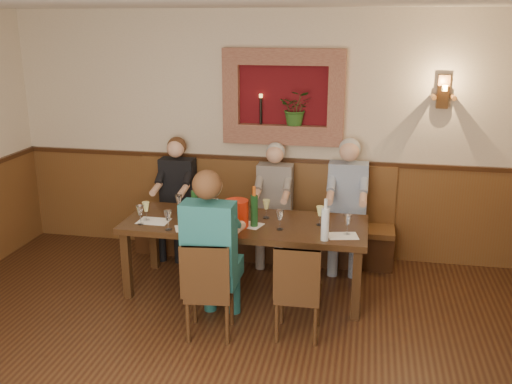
{
  "coord_description": "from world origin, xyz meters",
  "views": [
    {
      "loc": [
        1.14,
        -3.36,
        2.65
      ],
      "look_at": [
        0.1,
        1.9,
        1.05
      ],
      "focal_mm": 40.0,
      "sensor_mm": 36.0,
      "label": 1
    }
  ],
  "objects_px": {
    "wine_bottle_green_b": "(195,203)",
    "water_bottle": "(325,223)",
    "person_chair_front": "(212,264)",
    "bench": "(262,229)",
    "person_bench_right": "(346,215)",
    "chair_near_right": "(298,309)",
    "spittoon_bucket": "(237,213)",
    "dining_table": "(245,229)",
    "chair_near_left": "(210,308)",
    "person_bench_left": "(176,207)",
    "wine_bottle_green_a": "(254,210)",
    "person_bench_mid": "(274,214)"
  },
  "relations": [
    {
      "from": "water_bottle",
      "to": "chair_near_left",
      "type": "bearing_deg",
      "value": -149.43
    },
    {
      "from": "chair_near_right",
      "to": "person_bench_left",
      "type": "relative_size",
      "value": 0.63
    },
    {
      "from": "spittoon_bucket",
      "to": "wine_bottle_green_b",
      "type": "bearing_deg",
      "value": 158.72
    },
    {
      "from": "person_bench_left",
      "to": "person_bench_right",
      "type": "xyz_separation_m",
      "value": [
        1.97,
        -0.0,
        0.03
      ]
    },
    {
      "from": "person_bench_mid",
      "to": "person_bench_right",
      "type": "distance_m",
      "value": 0.82
    },
    {
      "from": "dining_table",
      "to": "spittoon_bucket",
      "type": "relative_size",
      "value": 9.14
    },
    {
      "from": "bench",
      "to": "person_bench_right",
      "type": "distance_m",
      "value": 1.01
    },
    {
      "from": "person_chair_front",
      "to": "water_bottle",
      "type": "relative_size",
      "value": 3.83
    },
    {
      "from": "person_bench_mid",
      "to": "wine_bottle_green_a",
      "type": "height_order",
      "value": "person_bench_mid"
    },
    {
      "from": "wine_bottle_green_a",
      "to": "chair_near_left",
      "type": "bearing_deg",
      "value": -106.74
    },
    {
      "from": "water_bottle",
      "to": "person_bench_right",
      "type": "bearing_deg",
      "value": 82.74
    },
    {
      "from": "person_bench_right",
      "to": "wine_bottle_green_a",
      "type": "bearing_deg",
      "value": -132.01
    },
    {
      "from": "person_bench_mid",
      "to": "spittoon_bucket",
      "type": "relative_size",
      "value": 5.21
    },
    {
      "from": "person_bench_left",
      "to": "wine_bottle_green_a",
      "type": "height_order",
      "value": "person_bench_left"
    },
    {
      "from": "person_bench_left",
      "to": "person_bench_mid",
      "type": "bearing_deg",
      "value": 0.03
    },
    {
      "from": "chair_near_left",
      "to": "water_bottle",
      "type": "xyz_separation_m",
      "value": [
        0.94,
        0.55,
        0.65
      ]
    },
    {
      "from": "chair_near_right",
      "to": "spittoon_bucket",
      "type": "bearing_deg",
      "value": 136.32
    },
    {
      "from": "wine_bottle_green_b",
      "to": "person_bench_mid",
      "type": "bearing_deg",
      "value": 49.36
    },
    {
      "from": "dining_table",
      "to": "person_bench_left",
      "type": "height_order",
      "value": "person_bench_left"
    },
    {
      "from": "chair_near_left",
      "to": "water_bottle",
      "type": "height_order",
      "value": "water_bottle"
    },
    {
      "from": "wine_bottle_green_a",
      "to": "wine_bottle_green_b",
      "type": "distance_m",
      "value": 0.66
    },
    {
      "from": "person_bench_right",
      "to": "person_chair_front",
      "type": "xyz_separation_m",
      "value": [
        -1.09,
        -1.61,
        0.02
      ]
    },
    {
      "from": "person_bench_left",
      "to": "water_bottle",
      "type": "distance_m",
      "value": 2.2
    },
    {
      "from": "person_bench_mid",
      "to": "spittoon_bucket",
      "type": "height_order",
      "value": "person_bench_mid"
    },
    {
      "from": "chair_near_left",
      "to": "person_bench_left",
      "type": "xyz_separation_m",
      "value": [
        -0.88,
        1.73,
        0.31
      ]
    },
    {
      "from": "chair_near_left",
      "to": "spittoon_bucket",
      "type": "xyz_separation_m",
      "value": [
        0.07,
        0.76,
        0.62
      ]
    },
    {
      "from": "bench",
      "to": "chair_near_left",
      "type": "relative_size",
      "value": 3.36
    },
    {
      "from": "dining_table",
      "to": "person_bench_left",
      "type": "bearing_deg",
      "value": 140.24
    },
    {
      "from": "dining_table",
      "to": "person_bench_right",
      "type": "relative_size",
      "value": 1.66
    },
    {
      "from": "chair_near_right",
      "to": "wine_bottle_green_a",
      "type": "distance_m",
      "value": 1.07
    },
    {
      "from": "bench",
      "to": "wine_bottle_green_b",
      "type": "distance_m",
      "value": 1.19
    },
    {
      "from": "person_bench_left",
      "to": "water_bottle",
      "type": "xyz_separation_m",
      "value": [
        1.82,
        -1.18,
        0.34
      ]
    },
    {
      "from": "wine_bottle_green_b",
      "to": "water_bottle",
      "type": "height_order",
      "value": "water_bottle"
    },
    {
      "from": "dining_table",
      "to": "wine_bottle_green_b",
      "type": "bearing_deg",
      "value": 174.98
    },
    {
      "from": "spittoon_bucket",
      "to": "person_bench_mid",
      "type": "bearing_deg",
      "value": 78.47
    },
    {
      "from": "chair_near_right",
      "to": "dining_table",
      "type": "bearing_deg",
      "value": 128.25
    },
    {
      "from": "chair_near_left",
      "to": "chair_near_right",
      "type": "xyz_separation_m",
      "value": [
        0.76,
        0.13,
        -0.01
      ]
    },
    {
      "from": "chair_near_right",
      "to": "wine_bottle_green_b",
      "type": "height_order",
      "value": "wine_bottle_green_b"
    },
    {
      "from": "dining_table",
      "to": "person_bench_mid",
      "type": "relative_size",
      "value": 1.75
    },
    {
      "from": "chair_near_right",
      "to": "spittoon_bucket",
      "type": "height_order",
      "value": "spittoon_bucket"
    },
    {
      "from": "person_bench_mid",
      "to": "spittoon_bucket",
      "type": "distance_m",
      "value": 1.05
    },
    {
      "from": "dining_table",
      "to": "chair_near_left",
      "type": "height_order",
      "value": "chair_near_left"
    },
    {
      "from": "chair_near_right",
      "to": "water_bottle",
      "type": "height_order",
      "value": "water_bottle"
    },
    {
      "from": "bench",
      "to": "person_chair_front",
      "type": "xyz_separation_m",
      "value": [
        -0.13,
        -1.72,
        0.3
      ]
    },
    {
      "from": "dining_table",
      "to": "wine_bottle_green_b",
      "type": "xyz_separation_m",
      "value": [
        -0.53,
        0.05,
        0.22
      ]
    },
    {
      "from": "wine_bottle_green_b",
      "to": "person_chair_front",
      "type": "bearing_deg",
      "value": -63.68
    },
    {
      "from": "wine_bottle_green_a",
      "to": "wine_bottle_green_b",
      "type": "xyz_separation_m",
      "value": [
        -0.65,
        0.15,
        -0.02
      ]
    },
    {
      "from": "water_bottle",
      "to": "chair_near_right",
      "type": "bearing_deg",
      "value": -113.23
    },
    {
      "from": "wine_bottle_green_b",
      "to": "wine_bottle_green_a",
      "type": "bearing_deg",
      "value": -13.48
    },
    {
      "from": "person_chair_front",
      "to": "water_bottle",
      "type": "height_order",
      "value": "person_chair_front"
    }
  ]
}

